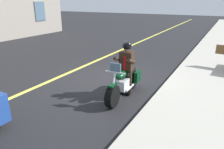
# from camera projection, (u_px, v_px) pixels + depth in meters

# --- Properties ---
(ground_plane) EXTENTS (80.00, 80.00, 0.00)m
(ground_plane) POSITION_uv_depth(u_px,v_px,m) (110.00, 81.00, 8.23)
(ground_plane) COLOR black
(lane_center_stripe) EXTENTS (60.00, 0.16, 0.01)m
(lane_center_stripe) POSITION_uv_depth(u_px,v_px,m) (69.00, 73.00, 9.13)
(lane_center_stripe) COLOR #E5DB4C
(lane_center_stripe) RESTS_ON ground_plane
(motorcycle_main) EXTENTS (2.22, 0.66, 1.26)m
(motorcycle_main) POSITION_uv_depth(u_px,v_px,m) (124.00, 83.00, 6.81)
(motorcycle_main) COLOR black
(motorcycle_main) RESTS_ON ground_plane
(rider_main) EXTENTS (0.64, 0.57, 1.74)m
(rider_main) POSITION_uv_depth(u_px,v_px,m) (127.00, 63.00, 6.78)
(rider_main) COLOR black
(rider_main) RESTS_ON ground_plane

